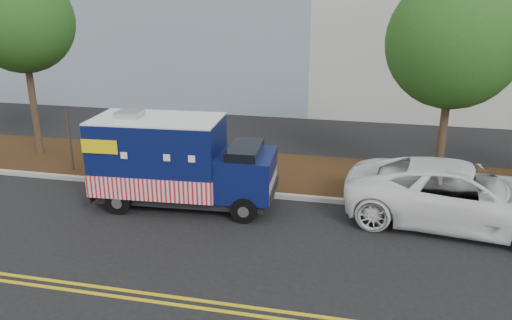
# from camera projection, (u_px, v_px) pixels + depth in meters

# --- Properties ---
(ground) EXTENTS (120.00, 120.00, 0.00)m
(ground) POSITION_uv_depth(u_px,v_px,m) (193.00, 209.00, 15.03)
(ground) COLOR black
(ground) RESTS_ON ground
(curb) EXTENTS (120.00, 0.18, 0.15)m
(curb) POSITION_uv_depth(u_px,v_px,m) (207.00, 190.00, 16.30)
(curb) COLOR #9E9E99
(curb) RESTS_ON ground
(mulch_strip) EXTENTS (120.00, 4.00, 0.15)m
(mulch_strip) POSITION_uv_depth(u_px,v_px,m) (225.00, 169.00, 18.24)
(mulch_strip) COLOR #321F0E
(mulch_strip) RESTS_ON ground
(centerline_near) EXTENTS (120.00, 0.10, 0.01)m
(centerline_near) POSITION_uv_depth(u_px,v_px,m) (124.00, 290.00, 10.92)
(centerline_near) COLOR gold
(centerline_near) RESTS_ON ground
(centerline_far) EXTENTS (120.00, 0.10, 0.01)m
(centerline_far) POSITION_uv_depth(u_px,v_px,m) (119.00, 297.00, 10.69)
(centerline_far) COLOR gold
(centerline_far) RESTS_ON ground
(tree_a) EXTENTS (3.77, 3.77, 7.08)m
(tree_a) POSITION_uv_depth(u_px,v_px,m) (21.00, 22.00, 18.24)
(tree_a) COLOR #38281C
(tree_a) RESTS_ON ground
(tree_c) EXTENTS (4.15, 4.15, 6.83)m
(tree_c) POSITION_uv_depth(u_px,v_px,m) (454.00, 42.00, 15.33)
(tree_c) COLOR #38281C
(tree_c) RESTS_ON ground
(sign_post) EXTENTS (0.06, 0.06, 2.40)m
(sign_post) POSITION_uv_depth(u_px,v_px,m) (70.00, 142.00, 17.53)
(sign_post) COLOR #473828
(sign_post) RESTS_ON ground
(food_truck) EXTENTS (5.63, 2.41, 2.90)m
(food_truck) POSITION_uv_depth(u_px,v_px,m) (175.00, 164.00, 14.94)
(food_truck) COLOR black
(food_truck) RESTS_ON ground
(white_car) EXTENTS (6.55, 3.66, 1.73)m
(white_car) POSITION_uv_depth(u_px,v_px,m) (460.00, 195.00, 13.81)
(white_car) COLOR white
(white_car) RESTS_ON ground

